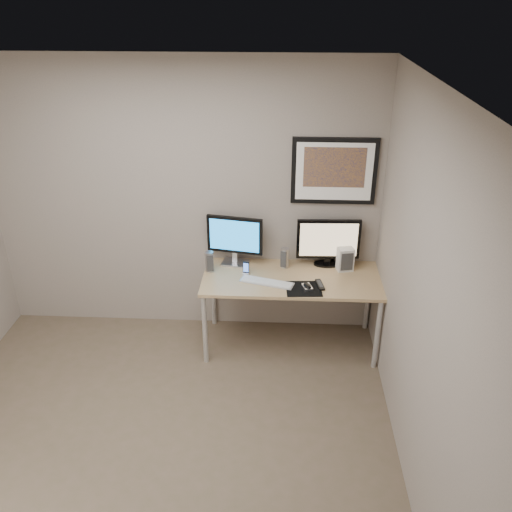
# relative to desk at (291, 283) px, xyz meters

# --- Properties ---
(floor) EXTENTS (3.60, 3.60, 0.00)m
(floor) POSITION_rel_desk_xyz_m (-1.00, -1.35, -0.66)
(floor) COLOR brown
(floor) RESTS_ON ground
(room) EXTENTS (3.60, 3.60, 3.60)m
(room) POSITION_rel_desk_xyz_m (-1.00, -0.90, 0.98)
(room) COLOR white
(room) RESTS_ON ground
(desk) EXTENTS (1.60, 0.70, 0.73)m
(desk) POSITION_rel_desk_xyz_m (0.00, 0.00, 0.00)
(desk) COLOR #9D784C
(desk) RESTS_ON floor
(framed_art) EXTENTS (0.75, 0.04, 0.60)m
(framed_art) POSITION_rel_desk_xyz_m (0.35, 0.33, 0.96)
(framed_art) COLOR black
(framed_art) RESTS_ON room
(monitor_large) EXTENTS (0.52, 0.21, 0.48)m
(monitor_large) POSITION_rel_desk_xyz_m (-0.53, 0.23, 0.33)
(monitor_large) COLOR #AEAEB3
(monitor_large) RESTS_ON desk
(monitor_tv) EXTENTS (0.58, 0.14, 0.46)m
(monitor_tv) POSITION_rel_desk_xyz_m (0.33, 0.25, 0.31)
(monitor_tv) COLOR black
(monitor_tv) RESTS_ON desk
(speaker_left) EXTENTS (0.10, 0.10, 0.19)m
(speaker_left) POSITION_rel_desk_xyz_m (-0.75, 0.08, 0.16)
(speaker_left) COLOR #AEAEB3
(speaker_left) RESTS_ON desk
(speaker_right) EXTENTS (0.10, 0.10, 0.19)m
(speaker_right) POSITION_rel_desk_xyz_m (-0.06, 0.19, 0.16)
(speaker_right) COLOR #AEAEB3
(speaker_right) RESTS_ON desk
(phone_dock) EXTENTS (0.07, 0.07, 0.13)m
(phone_dock) POSITION_rel_desk_xyz_m (-0.41, 0.04, 0.13)
(phone_dock) COLOR black
(phone_dock) RESTS_ON desk
(keyboard) EXTENTS (0.49, 0.26, 0.02)m
(keyboard) POSITION_rel_desk_xyz_m (-0.22, -0.12, 0.07)
(keyboard) COLOR #B7B7BB
(keyboard) RESTS_ON desk
(mousepad) EXTENTS (0.32, 0.29, 0.00)m
(mousepad) POSITION_rel_desk_xyz_m (0.10, -0.21, 0.07)
(mousepad) COLOR black
(mousepad) RESTS_ON desk
(mouse) EXTENTS (0.09, 0.13, 0.04)m
(mouse) POSITION_rel_desk_xyz_m (0.13, -0.19, 0.09)
(mouse) COLOR black
(mouse) RESTS_ON mousepad
(remote) EXTENTS (0.08, 0.19, 0.02)m
(remote) POSITION_rel_desk_xyz_m (0.25, -0.14, 0.08)
(remote) COLOR black
(remote) RESTS_ON desk
(fan_unit) EXTENTS (0.16, 0.13, 0.22)m
(fan_unit) POSITION_rel_desk_xyz_m (0.49, 0.17, 0.17)
(fan_unit) COLOR silver
(fan_unit) RESTS_ON desk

